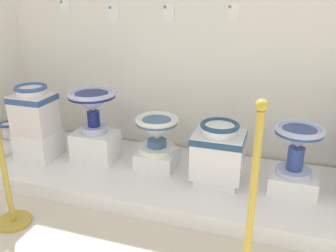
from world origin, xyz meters
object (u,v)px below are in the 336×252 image
at_px(antique_toilet_pale_glazed, 34,109).
at_px(stanchion_post_near_left, 8,189).
at_px(antique_toilet_rightmost, 298,140).
at_px(antique_toilet_squat_floral, 157,130).
at_px(plinth_block_squat_floral, 157,158).
at_px(stanchion_post_near_right, 250,222).
at_px(antique_toilet_tall_cobalt, 218,149).
at_px(plinth_block_rightmost, 292,182).
at_px(info_placard_third, 169,12).
at_px(info_placard_second, 113,12).
at_px(plinth_block_pale_glazed, 39,144).
at_px(info_placard_fourth, 233,12).
at_px(decorative_vase_companion, 11,146).
at_px(info_placard_first, 65,6).
at_px(antique_toilet_slender_white, 92,102).
at_px(plinth_block_slender_white, 96,146).
at_px(plinth_block_tall_cobalt, 217,178).

relative_size(antique_toilet_pale_glazed, stanchion_post_near_left, 0.46).
bearing_deg(antique_toilet_rightmost, antique_toilet_squat_floral, 176.17).
bearing_deg(plinth_block_squat_floral, stanchion_post_near_right, -46.50).
distance_m(antique_toilet_tall_cobalt, stanchion_post_near_left, 1.55).
bearing_deg(plinth_block_rightmost, antique_toilet_pale_glazed, -177.72).
xyz_separation_m(antique_toilet_squat_floral, info_placard_third, (-0.04, 0.44, 0.93)).
height_order(plinth_block_squat_floral, info_placard_second, info_placard_second).
bearing_deg(plinth_block_pale_glazed, info_placard_second, 48.74).
distance_m(antique_toilet_pale_glazed, info_placard_fourth, 1.91).
bearing_deg(plinth_block_squat_floral, plinth_block_rightmost, -3.83).
relative_size(plinth_block_squat_floral, info_placard_second, 2.31).
bearing_deg(antique_toilet_rightmost, decorative_vase_companion, -178.83).
height_order(info_placard_first, stanchion_post_near_left, info_placard_first).
relative_size(antique_toilet_tall_cobalt, stanchion_post_near_left, 0.47).
bearing_deg(antique_toilet_rightmost, plinth_block_pale_glazed, -177.72).
bearing_deg(info_placard_second, plinth_block_rightmost, -16.98).
bearing_deg(plinth_block_squat_floral, info_placard_first, 157.74).
bearing_deg(info_placard_fourth, plinth_block_squat_floral, -139.82).
bearing_deg(info_placard_fourth, info_placard_third, 180.00).
bearing_deg(antique_toilet_slender_white, info_placard_first, 135.75).
relative_size(plinth_block_rightmost, info_placard_fourth, 2.72).
height_order(info_placard_first, stanchion_post_near_right, info_placard_first).
distance_m(antique_toilet_pale_glazed, plinth_block_squat_floral, 1.18).
relative_size(antique_toilet_pale_glazed, antique_toilet_slender_white, 1.04).
distance_m(antique_toilet_squat_floral, antique_toilet_tall_cobalt, 0.57).
relative_size(info_placard_second, info_placard_third, 0.97).
height_order(plinth_block_pale_glazed, antique_toilet_tall_cobalt, antique_toilet_tall_cobalt).
bearing_deg(antique_toilet_rightmost, plinth_block_rightmost, 0.00).
bearing_deg(plinth_block_pale_glazed, decorative_vase_companion, 174.32).
bearing_deg(stanchion_post_near_right, plinth_block_pale_glazed, 158.93).
xyz_separation_m(plinth_block_pale_glazed, antique_toilet_rightmost, (2.22, 0.09, 0.30)).
height_order(plinth_block_rightmost, antique_toilet_rightmost, antique_toilet_rightmost).
height_order(plinth_block_pale_glazed, info_placard_fourth, info_placard_fourth).
height_order(plinth_block_slender_white, antique_toilet_squat_floral, antique_toilet_squat_floral).
height_order(plinth_block_slender_white, info_placard_third, info_placard_third).
relative_size(info_placard_second, decorative_vase_companion, 0.36).
bearing_deg(antique_toilet_pale_glazed, info_placard_third, 29.69).
xyz_separation_m(plinth_block_squat_floral, stanchion_post_near_left, (-0.76, -0.94, 0.09)).
relative_size(plinth_block_tall_cobalt, info_placard_fourth, 2.50).
xyz_separation_m(plinth_block_tall_cobalt, stanchion_post_near_right, (0.33, -0.80, 0.21)).
bearing_deg(info_placard_first, antique_toilet_rightmost, -13.21).
bearing_deg(plinth_block_tall_cobalt, antique_toilet_rightmost, 4.81).
relative_size(plinth_block_slender_white, plinth_block_squat_floral, 1.14).
bearing_deg(plinth_block_tall_cobalt, plinth_block_pale_glazed, -178.60).
height_order(plinth_block_tall_cobalt, antique_toilet_rightmost, antique_toilet_rightmost).
height_order(antique_toilet_rightmost, info_placard_fourth, info_placard_fourth).
relative_size(plinth_block_rightmost, info_placard_second, 2.44).
bearing_deg(info_placard_third, stanchion_post_near_left, -117.56).
relative_size(info_placard_first, stanchion_post_near_right, 0.12).
bearing_deg(plinth_block_squat_floral, info_placard_third, 95.03).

